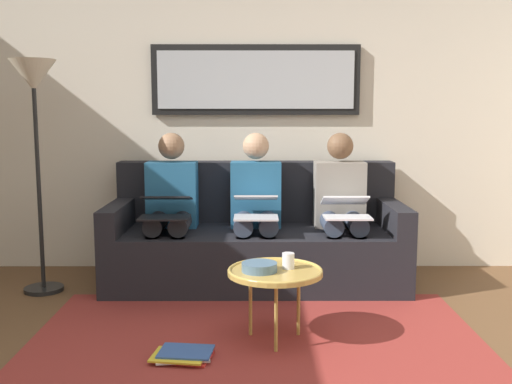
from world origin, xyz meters
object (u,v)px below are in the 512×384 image
at_px(cup, 288,261).
at_px(magazine_stack, 183,355).
at_px(bowl, 259,267).
at_px(person_right, 171,204).
at_px(laptop_black, 166,206).
at_px(coffee_table, 275,273).
at_px(standing_lamp, 34,101).
at_px(laptop_white, 346,208).
at_px(person_left, 341,204).
at_px(couch, 256,241).
at_px(person_middle, 256,204).
at_px(framed_mirror, 256,80).
at_px(laptop_silver, 256,206).

relative_size(cup, magazine_stack, 0.27).
distance_m(bowl, person_right, 1.36).
height_order(person_right, laptop_black, person_right).
relative_size(coffee_table, standing_lamp, 0.32).
xyz_separation_m(laptop_white, person_right, (1.28, -0.24, -0.01)).
bearing_deg(laptop_black, person_left, -169.26).
distance_m(couch, person_middle, 0.31).
bearing_deg(standing_lamp, cup, 152.21).
height_order(couch, person_right, person_right).
bearing_deg(person_left, standing_lamp, 5.19).
relative_size(framed_mirror, magazine_stack, 4.98).
bearing_deg(magazine_stack, laptop_white, -131.44).
height_order(coffee_table, laptop_silver, laptop_silver).
bearing_deg(coffee_table, person_right, -57.01).
xyz_separation_m(person_left, laptop_silver, (0.64, 0.24, 0.02)).
bearing_deg(cup, magazine_stack, 27.36).
bearing_deg(standing_lamp, magazine_stack, 133.84).
bearing_deg(bowl, person_left, -117.97).
bearing_deg(person_right, person_middle, 180.00).
bearing_deg(person_left, cup, 67.59).
relative_size(laptop_silver, person_right, 0.33).
bearing_deg(bowl, coffee_table, -164.34).
xyz_separation_m(laptop_silver, laptop_black, (0.64, 0.00, -0.00)).
distance_m(couch, person_right, 0.71).
distance_m(cup, standing_lamp, 2.16).
xyz_separation_m(cup, person_middle, (0.18, -1.11, 0.15)).
distance_m(bowl, laptop_black, 1.16).
bearing_deg(standing_lamp, person_middle, -172.69).
height_order(couch, person_middle, person_middle).
distance_m(laptop_silver, standing_lamp, 1.72).
bearing_deg(laptop_black, bowl, 125.19).
bearing_deg(framed_mirror, laptop_silver, 90.00).
height_order(framed_mirror, standing_lamp, framed_mirror).
height_order(framed_mirror, laptop_black, framed_mirror).
relative_size(laptop_silver, laptop_black, 1.03).
relative_size(person_left, laptop_white, 3.37).
bearing_deg(standing_lamp, laptop_white, 178.91).
height_order(laptop_silver, magazine_stack, laptop_silver).
xyz_separation_m(person_right, standing_lamp, (0.91, 0.20, 0.76)).
xyz_separation_m(person_left, laptop_black, (1.28, 0.24, 0.02)).
height_order(bowl, person_right, person_right).
height_order(cup, bowl, cup).
height_order(person_middle, person_right, same).
bearing_deg(cup, laptop_white, -117.76).
distance_m(coffee_table, person_middle, 1.17).
relative_size(couch, laptop_silver, 5.88).
distance_m(cup, laptop_white, 1.00).
bearing_deg(couch, cup, 98.75).
relative_size(coffee_table, cup, 5.99).
bearing_deg(person_middle, cup, 99.28).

